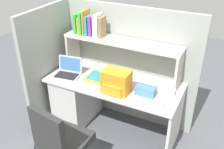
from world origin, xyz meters
name	(u,v)px	position (x,y,z in m)	size (l,w,h in m)	color
ground_plane	(114,128)	(0.00, 0.00, 0.00)	(8.00, 8.00, 0.00)	#595B60
desk	(87,96)	(-0.39, 0.00, 0.40)	(1.60, 0.70, 0.73)	silver
cubicle_partition_rear	(127,65)	(0.00, 0.38, 0.78)	(1.84, 0.05, 1.55)	#939991
cubicle_partition_left	(53,65)	(-0.85, -0.05, 0.78)	(0.05, 1.06, 1.55)	#939991
overhead_hutch	(121,48)	(0.00, 0.20, 1.08)	(1.44, 0.28, 0.45)	#BCB7AC
reference_books_on_shelf	(89,25)	(-0.43, 0.20, 1.31)	(0.39, 0.19, 0.30)	green
laptop	(68,71)	(-0.57, -0.11, 0.78)	(0.34, 0.29, 0.22)	#B7BABF
backpack	(116,82)	(0.12, -0.19, 0.85)	(0.30, 0.23, 0.26)	orange
computer_mouse	(160,105)	(0.64, -0.23, 0.75)	(0.06, 0.10, 0.03)	silver
paper_cup	(172,93)	(0.69, 0.00, 0.77)	(0.08, 0.08, 0.09)	white
tissue_box	(145,91)	(0.43, -0.10, 0.78)	(0.22, 0.12, 0.10)	teal
desk_book_stack	(97,78)	(-0.20, -0.05, 0.76)	(0.26, 0.19, 0.06)	yellow
office_chair	(63,149)	(-0.13, -0.90, 0.39)	(0.52, 0.52, 0.93)	black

